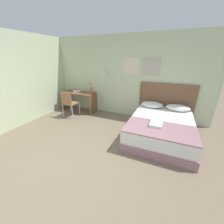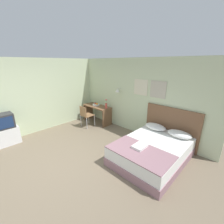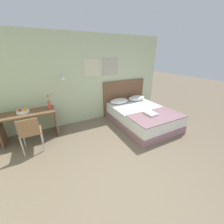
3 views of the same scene
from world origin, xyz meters
The scene contains 15 objects.
ground_plane centered at (0.00, 0.00, 0.00)m, with size 24.00×24.00×0.00m, color #756651.
wall_back centered at (0.01, 2.98, 1.33)m, with size 5.74×0.31×2.65m.
wall_left centered at (-2.50, -0.02, 1.32)m, with size 0.06×5.95×2.65m.
bed centered at (1.52, 1.86, 0.26)m, with size 1.53×2.07×0.52m.
headboard centered at (1.52, 2.92, 0.61)m, with size 1.65×0.06×1.23m.
pillow_left centered at (1.16, 2.65, 0.60)m, with size 0.65×0.39×0.17m.
pillow_right centered at (1.89, 2.65, 0.60)m, with size 0.65×0.39×0.17m.
throw_blanket centered at (1.52, 1.25, 0.53)m, with size 1.49×0.83×0.02m.
folded_towel_near_foot centered at (1.43, 1.40, 0.57)m, with size 0.27×0.36×0.06m.
desk centered at (-1.56, 2.61, 0.52)m, with size 1.29×0.54×0.74m.
desk_chair centered at (-1.52, 1.97, 0.52)m, with size 0.44×0.44×0.86m.
fruit_bowl centered at (-1.63, 2.63, 0.77)m, with size 0.29×0.29×0.12m.
flower_vase centered at (-1.01, 2.63, 0.87)m, with size 0.08×0.08×0.38m.
tv_stand centered at (-2.23, -0.58, 0.28)m, with size 0.44×0.64×0.55m.
television centered at (-2.22, -0.58, 0.78)m, with size 0.43×0.50×0.45m.
Camera 2 is at (3.14, -1.35, 2.50)m, focal length 24.00 mm.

